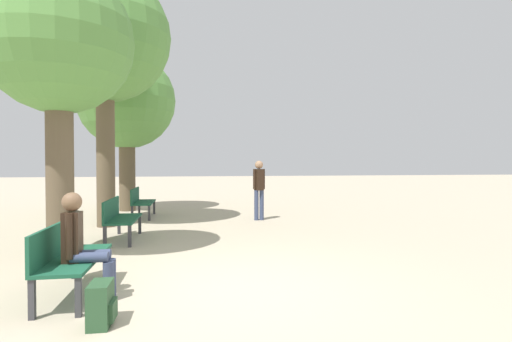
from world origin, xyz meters
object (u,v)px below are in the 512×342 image
at_px(bench_row_1, 119,216).
at_px(backpack, 101,304).
at_px(bench_row_2, 140,200).
at_px(tree_row_0, 59,45).
at_px(pedestrian_near, 259,186).
at_px(tree_row_2, 127,102).
at_px(bench_row_0, 67,254).
at_px(tree_row_1, 105,39).
at_px(person_seated, 83,243).

relative_size(bench_row_1, backpack, 3.64).
xyz_separation_m(bench_row_2, tree_row_0, (-0.63, -4.96, 2.97)).
bearing_deg(tree_row_0, pedestrian_near, 45.04).
bearing_deg(tree_row_2, backpack, -82.65).
bearing_deg(pedestrian_near, bench_row_2, 162.27).
bearing_deg(bench_row_2, bench_row_1, -90.00).
bearing_deg(bench_row_1, bench_row_0, -90.00).
height_order(tree_row_1, person_seated, tree_row_1).
distance_m(tree_row_1, person_seated, 6.80).
bearing_deg(bench_row_2, pedestrian_near, -17.73).
height_order(person_seated, backpack, person_seated).
xyz_separation_m(tree_row_1, person_seated, (0.87, -5.48, -3.93)).
bearing_deg(tree_row_1, tree_row_2, 90.00).
distance_m(bench_row_0, tree_row_2, 9.08).
bearing_deg(tree_row_0, person_seated, -66.99).
distance_m(bench_row_2, backpack, 7.79).
height_order(bench_row_2, tree_row_0, tree_row_0).
xyz_separation_m(bench_row_1, backpack, (0.60, -4.37, -0.29)).
xyz_separation_m(tree_row_0, backpack, (1.23, -2.80, -3.26)).
distance_m(bench_row_2, tree_row_2, 3.58).
xyz_separation_m(bench_row_0, bench_row_2, (0.00, 6.78, 0.00)).
height_order(bench_row_1, tree_row_1, tree_row_1).
bearing_deg(bench_row_1, backpack, -82.25).
bearing_deg(pedestrian_near, tree_row_1, -173.14).
bearing_deg(person_seated, bench_row_1, 93.71).
bearing_deg(person_seated, bench_row_2, 91.92).
relative_size(tree_row_2, backpack, 12.26).
distance_m(tree_row_0, pedestrian_near, 6.08).
relative_size(bench_row_2, tree_row_1, 0.25).
bearing_deg(backpack, pedestrian_near, 68.24).
height_order(tree_row_1, pedestrian_near, tree_row_1).
height_order(person_seated, pedestrian_near, pedestrian_near).
bearing_deg(bench_row_1, person_seated, -86.29).
bearing_deg(backpack, bench_row_1, 97.75).
xyz_separation_m(bench_row_2, pedestrian_near, (3.28, -1.05, 0.44)).
relative_size(bench_row_2, pedestrian_near, 0.94).
xyz_separation_m(bench_row_1, tree_row_1, (-0.63, 1.87, 4.11)).
height_order(bench_row_1, tree_row_0, tree_row_0).
relative_size(bench_row_0, tree_row_0, 0.33).
xyz_separation_m(bench_row_0, tree_row_1, (-0.63, 5.26, 4.11)).
bearing_deg(tree_row_2, bench_row_0, -85.76).
relative_size(bench_row_1, bench_row_2, 1.00).
bearing_deg(bench_row_2, tree_row_2, 109.81).
relative_size(person_seated, backpack, 2.96).
bearing_deg(tree_row_2, person_seated, -84.35).
bearing_deg(person_seated, tree_row_0, 113.01).
bearing_deg(bench_row_0, tree_row_1, 96.85).
relative_size(person_seated, pedestrian_near, 0.77).
xyz_separation_m(tree_row_1, pedestrian_near, (3.91, 0.47, -3.67)).
xyz_separation_m(bench_row_2, tree_row_2, (-0.63, 1.75, 3.05)).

